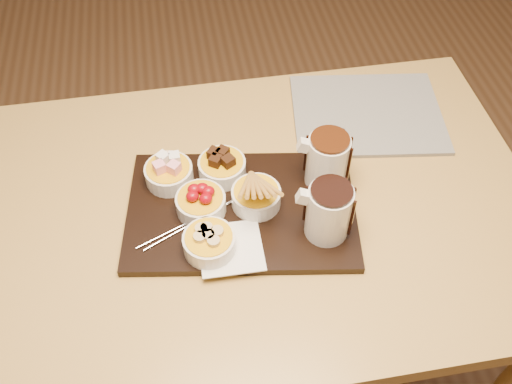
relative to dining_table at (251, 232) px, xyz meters
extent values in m
plane|color=brown|center=(0.00, 0.00, -0.65)|extent=(5.00, 5.00, 0.00)
cube|color=#B58E43|center=(0.00, 0.00, 0.08)|extent=(1.20, 0.80, 0.04)
cylinder|color=#B58E43|center=(-0.54, 0.34, -0.30)|extent=(0.06, 0.06, 0.71)
cylinder|color=#B58E43|center=(0.54, 0.34, -0.30)|extent=(0.06, 0.06, 0.71)
cube|color=black|center=(-0.02, -0.02, 0.11)|extent=(0.50, 0.37, 0.02)
cube|color=white|center=(-0.06, -0.11, 0.12)|extent=(0.12, 0.12, 0.00)
cylinder|color=silver|center=(-0.16, 0.08, 0.14)|extent=(0.10, 0.10, 0.04)
cylinder|color=silver|center=(-0.05, 0.08, 0.14)|extent=(0.10, 0.10, 0.04)
cylinder|color=silver|center=(-0.10, -0.01, 0.14)|extent=(0.10, 0.10, 0.04)
cylinder|color=silver|center=(0.01, -0.01, 0.14)|extent=(0.10, 0.10, 0.04)
cylinder|color=silver|center=(-0.10, -0.11, 0.14)|extent=(0.10, 0.10, 0.04)
cylinder|color=silver|center=(0.13, -0.10, 0.18)|extent=(0.10, 0.10, 0.12)
cylinder|color=silver|center=(0.16, 0.02, 0.18)|extent=(0.10, 0.10, 0.12)
cube|color=beige|center=(0.32, 0.22, 0.10)|extent=(0.38, 0.32, 0.01)
camera|label=1|loc=(-0.11, -0.72, 1.02)|focal=40.00mm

